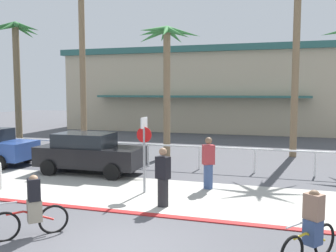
% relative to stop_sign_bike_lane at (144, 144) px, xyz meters
% --- Properties ---
extents(ground_plane, '(80.00, 80.00, 0.00)m').
position_rel_stop_sign_bike_lane_xyz_m(ground_plane, '(1.00, 5.74, -1.68)').
color(ground_plane, '#4C4C51').
extents(sidewalk_strip, '(44.00, 4.00, 0.02)m').
position_rel_stop_sign_bike_lane_xyz_m(sidewalk_strip, '(1.00, -0.06, -1.67)').
color(sidewalk_strip, '#ADAAA0').
rests_on(sidewalk_strip, ground).
extents(curb_paint, '(44.00, 0.24, 0.03)m').
position_rel_stop_sign_bike_lane_xyz_m(curb_paint, '(1.00, -2.06, -1.66)').
color(curb_paint, maroon).
rests_on(curb_paint, ground).
extents(building_backdrop, '(24.81, 11.76, 7.04)m').
position_rel_stop_sign_bike_lane_xyz_m(building_backdrop, '(-1.87, 22.91, 1.86)').
color(building_backdrop, '#BCAD8E').
rests_on(building_backdrop, ground).
extents(rail_fence, '(23.74, 0.08, 1.04)m').
position_rel_stop_sign_bike_lane_xyz_m(rail_fence, '(1.00, 4.24, -0.84)').
color(rail_fence, white).
rests_on(rail_fence, ground).
extents(stop_sign_bike_lane, '(0.52, 0.56, 2.56)m').
position_rel_stop_sign_bike_lane_xyz_m(stop_sign_bike_lane, '(0.00, 0.00, 0.00)').
color(stop_sign_bike_lane, gray).
rests_on(stop_sign_bike_lane, ground).
extents(palm_tree_0, '(3.23, 2.99, 7.24)m').
position_rel_stop_sign_bike_lane_xyz_m(palm_tree_0, '(-9.75, 6.02, 3.81)').
color(palm_tree_0, brown).
rests_on(palm_tree_0, ground).
extents(palm_tree_1, '(3.54, 3.01, 9.86)m').
position_rel_stop_sign_bike_lane_xyz_m(palm_tree_1, '(-7.13, 8.68, 5.70)').
color(palm_tree_1, '#846B4C').
rests_on(palm_tree_1, ground).
extents(palm_tree_2, '(3.55, 3.49, 6.71)m').
position_rel_stop_sign_bike_lane_xyz_m(palm_tree_2, '(-1.25, 6.72, 3.55)').
color(palm_tree_2, '#846B4C').
rests_on(palm_tree_2, ground).
extents(palm_tree_3, '(3.71, 3.32, 9.70)m').
position_rel_stop_sign_bike_lane_xyz_m(palm_tree_3, '(5.05, 8.85, 5.57)').
color(palm_tree_3, '#846B4C').
rests_on(palm_tree_3, ground).
extents(car_black_1, '(4.40, 2.02, 1.69)m').
position_rel_stop_sign_bike_lane_xyz_m(car_black_1, '(-3.26, 2.18, -0.81)').
color(car_black_1, black).
rests_on(car_black_1, ground).
extents(cyclist_yellow_0, '(1.16, 1.48, 1.50)m').
position_rel_stop_sign_bike_lane_xyz_m(cyclist_yellow_0, '(4.95, -3.78, -0.98)').
color(cyclist_yellow_0, black).
rests_on(cyclist_yellow_0, ground).
extents(cyclist_red_1, '(1.34, 1.31, 1.50)m').
position_rel_stop_sign_bike_lane_xyz_m(cyclist_red_1, '(-1.24, -4.26, -0.98)').
color(cyclist_red_1, black).
rests_on(cyclist_red_1, ground).
extents(pedestrian_0, '(0.47, 0.41, 1.77)m').
position_rel_stop_sign_bike_lane_xyz_m(pedestrian_0, '(1.04, -1.24, -0.85)').
color(pedestrian_0, '#232326').
rests_on(pedestrian_0, ground).
extents(pedestrian_1, '(0.48, 0.44, 1.83)m').
position_rel_stop_sign_bike_lane_xyz_m(pedestrian_1, '(1.97, 1.12, -0.82)').
color(pedestrian_1, '#384C7A').
rests_on(pedestrian_1, ground).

